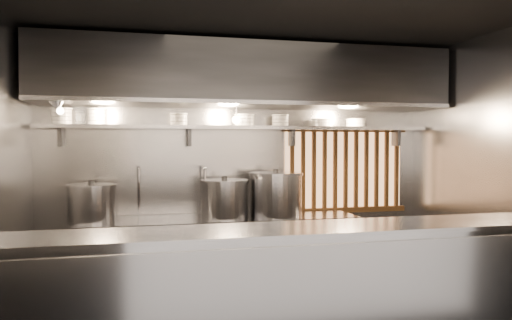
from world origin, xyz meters
name	(u,v)px	position (x,y,z in m)	size (l,w,h in m)	color
ceiling	(275,17)	(0.00, 0.00, 2.80)	(4.50, 4.50, 0.00)	black
wall_back	(240,169)	(0.00, 1.50, 1.40)	(4.50, 4.50, 0.00)	gray
wall_right	(495,174)	(2.25, 0.00, 1.40)	(3.00, 3.00, 0.00)	gray
serving_counter	(312,307)	(0.00, -0.96, 0.57)	(4.50, 0.56, 1.13)	#97979C
cooking_bench	(220,258)	(-0.30, 1.13, 0.45)	(3.00, 0.70, 0.90)	#97979C
bowl_shelf	(243,128)	(0.00, 1.32, 1.88)	(4.40, 0.34, 0.04)	#97979C
exhaust_hood	(247,77)	(0.00, 1.10, 2.42)	(4.40, 0.81, 0.65)	#2D2D30
wood_screen	(345,170)	(1.30, 1.45, 1.38)	(1.56, 0.09, 1.04)	#EDA86A
faucet_left	(139,180)	(-1.15, 1.37, 1.31)	(0.04, 0.30, 0.50)	silver
faucet_right	(203,179)	(-0.45, 1.37, 1.31)	(0.04, 0.30, 0.50)	silver
heat_lamp	(57,105)	(-1.90, 0.85, 2.07)	(0.25, 0.35, 0.20)	#97979C
pendant_bulb	(236,120)	(-0.10, 1.20, 1.96)	(0.09, 0.09, 0.19)	#2D2D30
stock_pot_left	(91,203)	(-1.63, 1.14, 1.09)	(0.56, 0.56, 0.43)	#97979C
stock_pot_mid	(276,194)	(0.32, 1.09, 1.14)	(0.61, 0.61, 0.52)	#97979C
stock_pot_right	(224,198)	(-0.25, 1.10, 1.11)	(0.57, 0.57, 0.45)	#97979C
bowl_stack_0	(62,116)	(-1.92, 1.32, 1.98)	(0.22, 0.22, 0.17)	silver
bowl_stack_1	(97,117)	(-1.58, 1.32, 1.99)	(0.20, 0.20, 0.17)	silver
bowl_stack_2	(179,119)	(-0.72, 1.32, 1.97)	(0.20, 0.20, 0.13)	silver
bowl_stack_3	(245,120)	(0.02, 1.32, 1.97)	(0.24, 0.24, 0.13)	silver
bowl_stack_4	(280,120)	(0.44, 1.32, 1.97)	(0.20, 0.20, 0.13)	silver
bowl_stack_5	(321,122)	(0.94, 1.32, 1.95)	(0.23, 0.23, 0.09)	silver
bowl_stack_6	(356,123)	(1.38, 1.32, 1.95)	(0.24, 0.24, 0.09)	silver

